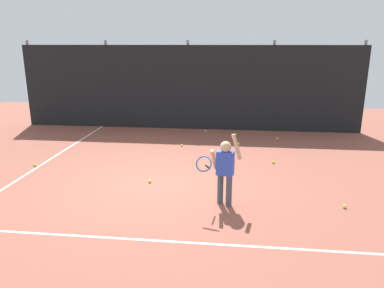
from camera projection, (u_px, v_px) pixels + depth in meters
name	position (u px, v px, depth m)	size (l,w,h in m)	color
ground_plane	(157.00, 184.00, 7.63)	(20.00, 20.00, 0.00)	brown
court_line_baseline	(127.00, 239.00, 5.49)	(9.00, 0.05, 0.00)	white
court_line_sideline	(44.00, 163.00, 8.92)	(0.05, 9.00, 0.00)	white
back_fence_windscreen	(188.00, 88.00, 12.20)	(11.50, 0.08, 2.81)	black
fence_post_0	(32.00, 83.00, 12.85)	(0.09, 0.09, 2.96)	slate
fence_post_1	(108.00, 84.00, 12.54)	(0.09, 0.09, 2.96)	slate
fence_post_2	(188.00, 86.00, 12.23)	(0.09, 0.09, 2.96)	slate
fence_post_3	(272.00, 87.00, 11.93)	(0.09, 0.09, 2.96)	slate
fence_post_4	(360.00, 88.00, 11.62)	(0.09, 0.09, 2.96)	slate
tennis_player	(224.00, 167.00, 6.46)	(0.82, 0.57, 1.35)	#3F4C59
tennis_ball_0	(236.00, 135.00, 11.61)	(0.07, 0.07, 0.07)	#CCE033
tennis_ball_1	(345.00, 207.00, 6.50)	(0.07, 0.07, 0.07)	#CCE033
tennis_ball_2	(182.00, 145.00, 10.40)	(0.07, 0.07, 0.07)	#CCE033
tennis_ball_3	(150.00, 181.00, 7.69)	(0.07, 0.07, 0.07)	#CCE033
tennis_ball_4	(274.00, 162.00, 8.92)	(0.07, 0.07, 0.07)	#CCE033
tennis_ball_5	(35.00, 165.00, 8.71)	(0.07, 0.07, 0.07)	#CCE033
tennis_ball_6	(277.00, 138.00, 11.15)	(0.07, 0.07, 0.07)	#CCE033
tennis_ball_7	(206.00, 131.00, 12.08)	(0.07, 0.07, 0.07)	#CCE033
tennis_ball_8	(239.00, 144.00, 10.54)	(0.07, 0.07, 0.07)	#CCE033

